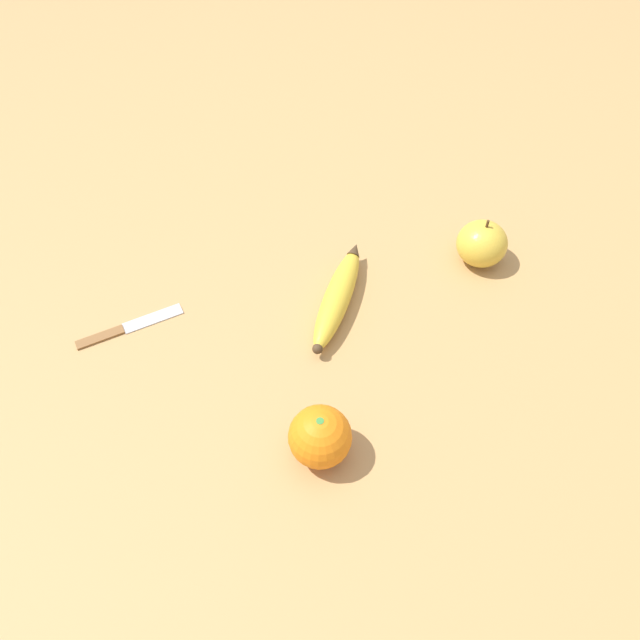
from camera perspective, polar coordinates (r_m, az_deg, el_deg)
ground_plane at (r=1.00m, az=-1.18°, el=1.46°), size 3.00×3.00×0.00m
banana at (r=0.99m, az=1.63°, el=2.16°), size 0.10×0.22×0.04m
orange at (r=0.82m, az=0.00°, el=-10.63°), size 0.08×0.08×0.08m
apple at (r=1.08m, az=14.58°, el=6.78°), size 0.08×0.08×0.09m
paring_knife at (r=1.01m, az=-17.33°, el=-0.66°), size 0.10×0.15×0.01m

